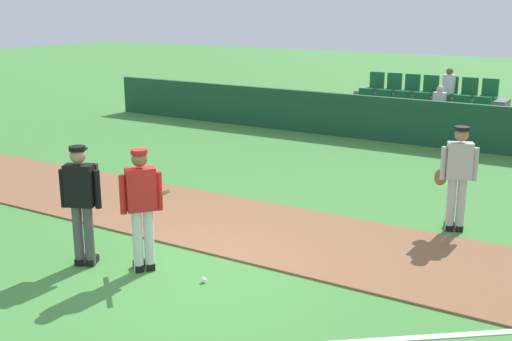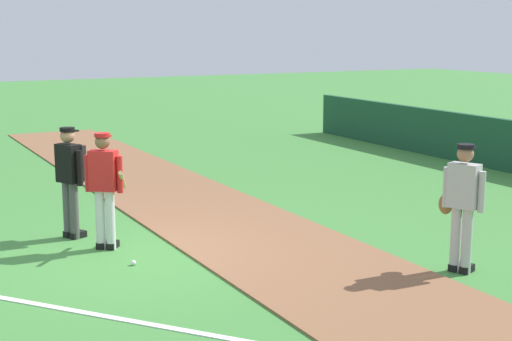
# 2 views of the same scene
# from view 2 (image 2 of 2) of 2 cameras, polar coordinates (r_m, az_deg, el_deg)

# --- Properties ---
(ground_plane) EXTENTS (80.00, 80.00, 0.00)m
(ground_plane) POSITION_cam_2_polar(r_m,az_deg,el_deg) (11.33, -9.05, -6.21)
(ground_plane) COLOR #42843A
(infield_dirt_path) EXTENTS (28.00, 2.62, 0.03)m
(infield_dirt_path) POSITION_cam_2_polar(r_m,az_deg,el_deg) (12.06, -0.22, -4.97)
(infield_dirt_path) COLOR brown
(infield_dirt_path) RESTS_ON ground
(foul_line_chalk) EXTENTS (9.46, 7.54, 0.01)m
(foul_line_chalk) POSITION_cam_2_polar(r_m,az_deg,el_deg) (8.51, -5.62, -11.86)
(foul_line_chalk) COLOR white
(foul_line_chalk) RESTS_ON ground
(batter_red_jersey) EXTENTS (0.76, 0.67, 1.76)m
(batter_red_jersey) POSITION_cam_2_polar(r_m,az_deg,el_deg) (11.43, -11.31, -1.14)
(batter_red_jersey) COLOR silver
(batter_red_jersey) RESTS_ON ground
(umpire_home_plate) EXTENTS (0.54, 0.43, 1.76)m
(umpire_home_plate) POSITION_cam_2_polar(r_m,az_deg,el_deg) (12.17, -13.78, -0.38)
(umpire_home_plate) COLOR #4C4C4C
(umpire_home_plate) RESTS_ON ground
(runner_grey_jersey) EXTENTS (0.66, 0.41, 1.76)m
(runner_grey_jersey) POSITION_cam_2_polar(r_m,az_deg,el_deg) (10.50, 15.24, -2.37)
(runner_grey_jersey) COLOR #B2B2B2
(runner_grey_jersey) RESTS_ON ground
(baseball) EXTENTS (0.07, 0.07, 0.07)m
(baseball) POSITION_cam_2_polar(r_m,az_deg,el_deg) (10.80, -9.20, -6.86)
(baseball) COLOR white
(baseball) RESTS_ON ground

